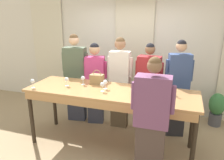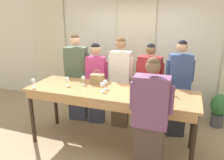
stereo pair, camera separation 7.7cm
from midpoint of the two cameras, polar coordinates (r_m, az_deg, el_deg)
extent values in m
plane|color=tan|center=(4.11, 0.13, -16.52)|extent=(18.00, 18.00, 0.00)
cube|color=silver|center=(5.18, 6.67, 7.26)|extent=(12.00, 0.06, 2.80)
cube|color=beige|center=(6.06, -15.22, 7.66)|extent=(0.88, 0.03, 2.69)
cube|color=beige|center=(5.13, 6.48, 6.53)|extent=(0.88, 0.03, 2.69)
cube|color=#B27F4C|center=(3.64, 0.14, -2.95)|extent=(2.86, 0.88, 0.04)
cube|color=#B27F4C|center=(3.30, -2.33, -6.65)|extent=(2.74, 0.03, 0.12)
cylinder|color=#2D2319|center=(4.19, -19.61, -9.00)|extent=(0.07, 0.07, 1.00)
cylinder|color=#2D2319|center=(3.37, 20.98, -15.87)|extent=(0.07, 0.07, 1.00)
cylinder|color=#2D2319|center=(4.72, -14.09, -5.52)|extent=(0.07, 0.07, 1.00)
cylinder|color=#2D2319|center=(4.01, 20.88, -10.34)|extent=(0.07, 0.07, 1.00)
cylinder|color=black|center=(3.59, 15.04, -1.92)|extent=(0.08, 0.08, 0.19)
cone|color=black|center=(3.56, 15.19, -0.15)|extent=(0.08, 0.08, 0.04)
cylinder|color=black|center=(3.54, 15.27, 0.82)|extent=(0.03, 0.03, 0.08)
cylinder|color=white|center=(3.59, 15.03, -2.06)|extent=(0.08, 0.08, 0.08)
cube|color=#997A4C|center=(3.94, -3.30, 0.24)|extent=(0.24, 0.15, 0.18)
torus|color=#997A4C|center=(3.91, -3.33, 1.56)|extent=(0.16, 0.01, 0.16)
cylinder|color=white|center=(4.00, -19.23, -1.75)|extent=(0.07, 0.07, 0.00)
cylinder|color=white|center=(3.98, -19.29, -1.15)|extent=(0.01, 0.01, 0.08)
sphere|color=white|center=(3.96, -19.39, -0.14)|extent=(0.07, 0.07, 0.07)
sphere|color=maroon|center=(3.97, -19.38, -0.27)|extent=(0.05, 0.05, 0.05)
cylinder|color=white|center=(3.58, -1.93, -2.94)|extent=(0.07, 0.07, 0.00)
cylinder|color=white|center=(3.57, -1.94, -2.27)|extent=(0.01, 0.01, 0.08)
sphere|color=white|center=(3.54, -1.95, -1.14)|extent=(0.07, 0.07, 0.07)
sphere|color=maroon|center=(3.54, -1.95, -1.29)|extent=(0.05, 0.05, 0.05)
cylinder|color=white|center=(3.36, 6.08, -4.43)|extent=(0.07, 0.07, 0.00)
cylinder|color=white|center=(3.34, 6.10, -3.72)|extent=(0.01, 0.01, 0.08)
sphere|color=white|center=(3.32, 6.14, -2.53)|extent=(0.07, 0.07, 0.07)
cylinder|color=white|center=(3.94, -11.03, -1.37)|extent=(0.07, 0.07, 0.00)
cylinder|color=white|center=(3.93, -11.07, -0.76)|extent=(0.01, 0.01, 0.08)
sphere|color=white|center=(3.90, -11.13, 0.28)|extent=(0.07, 0.07, 0.07)
cylinder|color=white|center=(3.85, 7.73, -1.62)|extent=(0.07, 0.07, 0.00)
cylinder|color=white|center=(3.84, 7.76, -1.00)|extent=(0.01, 0.01, 0.08)
sphere|color=white|center=(3.82, 7.80, 0.06)|extent=(0.07, 0.07, 0.07)
sphere|color=maroon|center=(3.82, 7.80, -0.08)|extent=(0.05, 0.05, 0.05)
cylinder|color=white|center=(3.47, 10.30, -3.89)|extent=(0.07, 0.07, 0.00)
cylinder|color=white|center=(3.45, 10.34, -3.20)|extent=(0.01, 0.01, 0.08)
sphere|color=white|center=(3.43, 10.41, -2.04)|extent=(0.07, 0.07, 0.07)
cylinder|color=white|center=(3.70, -1.18, -2.27)|extent=(0.07, 0.07, 0.00)
cylinder|color=white|center=(3.68, -1.18, -1.62)|extent=(0.01, 0.01, 0.08)
sphere|color=white|center=(3.66, -1.19, -0.53)|extent=(0.07, 0.07, 0.07)
sphere|color=maroon|center=(3.66, -1.19, -0.67)|extent=(0.05, 0.05, 0.05)
cylinder|color=white|center=(3.96, -6.89, -1.08)|extent=(0.07, 0.07, 0.00)
cylinder|color=white|center=(3.94, -6.91, -0.47)|extent=(0.01, 0.01, 0.08)
sphere|color=white|center=(3.92, -6.95, 0.56)|extent=(0.07, 0.07, 0.07)
cube|color=#383D51|center=(4.87, -8.42, -5.12)|extent=(0.41, 0.26, 0.90)
cube|color=#4C5B47|center=(4.63, -8.85, 4.13)|extent=(0.48, 0.30, 0.71)
sphere|color=#DBAD89|center=(4.55, -9.14, 10.24)|extent=(0.21, 0.21, 0.21)
sphere|color=brown|center=(4.54, -9.16, 10.70)|extent=(0.18, 0.18, 0.18)
cylinder|color=#4C5B47|center=(4.54, -5.96, 4.68)|extent=(0.08, 0.08, 0.39)
cylinder|color=#4C5B47|center=(4.71, -11.71, 4.85)|extent=(0.08, 0.08, 0.39)
cube|color=#383D51|center=(4.71, -3.56, -6.37)|extent=(0.36, 0.25, 0.81)
cube|color=#C63D7A|center=(4.47, -3.73, 2.14)|extent=(0.42, 0.29, 0.64)
sphere|color=tan|center=(4.37, -3.85, 7.96)|extent=(0.21, 0.21, 0.21)
sphere|color=black|center=(4.37, -3.85, 8.45)|extent=(0.19, 0.19, 0.19)
cylinder|color=#C63D7A|center=(4.42, -1.05, 2.65)|extent=(0.08, 0.08, 0.35)
cylinder|color=#C63D7A|center=(4.50, -6.39, 2.81)|extent=(0.08, 0.08, 0.35)
cube|color=brown|center=(4.53, 2.63, -6.85)|extent=(0.34, 0.19, 0.88)
cube|color=silver|center=(4.27, 2.78, 2.85)|extent=(0.40, 0.22, 0.70)
sphere|color=#9E7051|center=(4.18, 2.87, 9.39)|extent=(0.21, 0.21, 0.21)
sphere|color=brown|center=(4.17, 2.88, 9.89)|extent=(0.19, 0.19, 0.19)
cylinder|color=silver|center=(4.20, 5.65, 3.30)|extent=(0.07, 0.07, 0.38)
cylinder|color=silver|center=(4.32, 0.00, 3.75)|extent=(0.07, 0.07, 0.38)
cube|color=#473833|center=(4.42, 9.79, -7.96)|extent=(0.37, 0.24, 0.84)
cube|color=maroon|center=(4.16, 10.31, 1.54)|extent=(0.44, 0.28, 0.67)
sphere|color=brown|center=(4.06, 10.65, 7.84)|extent=(0.19, 0.19, 0.19)
sphere|color=black|center=(4.06, 10.68, 8.29)|extent=(0.16, 0.16, 0.16)
cylinder|color=maroon|center=(4.10, 13.47, 1.84)|extent=(0.08, 0.08, 0.37)
cylinder|color=maroon|center=(4.20, 7.30, 2.55)|extent=(0.08, 0.08, 0.37)
cube|color=#28282D|center=(4.37, 16.85, -8.50)|extent=(0.37, 0.26, 0.89)
cube|color=#334775|center=(4.10, 17.80, 1.59)|extent=(0.43, 0.31, 0.70)
sphere|color=tan|center=(4.00, 18.43, 8.27)|extent=(0.19, 0.19, 0.19)
sphere|color=black|center=(4.00, 18.47, 8.73)|extent=(0.17, 0.17, 0.17)
cylinder|color=#334775|center=(4.14, 20.77, 2.20)|extent=(0.09, 0.09, 0.39)
cylinder|color=#334775|center=(4.04, 14.89, 2.41)|extent=(0.09, 0.09, 0.39)
cube|color=#473833|center=(3.21, 10.14, -18.31)|extent=(0.39, 0.21, 0.85)
cube|color=#704266|center=(2.84, 10.94, -5.61)|extent=(0.45, 0.24, 0.68)
sphere|color=brown|center=(2.70, 11.49, 3.57)|extent=(0.19, 0.19, 0.19)
sphere|color=brown|center=(2.69, 11.53, 4.25)|extent=(0.16, 0.16, 0.16)
cylinder|color=#704266|center=(2.86, 6.10, -4.13)|extent=(0.07, 0.07, 0.37)
cylinder|color=#704266|center=(2.81, 15.98, -5.16)|extent=(0.07, 0.07, 0.37)
cylinder|color=#4C4C51|center=(5.14, 26.06, -9.40)|extent=(0.25, 0.25, 0.27)
ellipsoid|color=#38753D|center=(5.01, 26.56, -5.86)|extent=(0.33, 0.33, 0.46)
camera|label=1|loc=(0.04, -89.40, 0.19)|focal=35.00mm
camera|label=2|loc=(0.04, 90.60, -0.19)|focal=35.00mm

